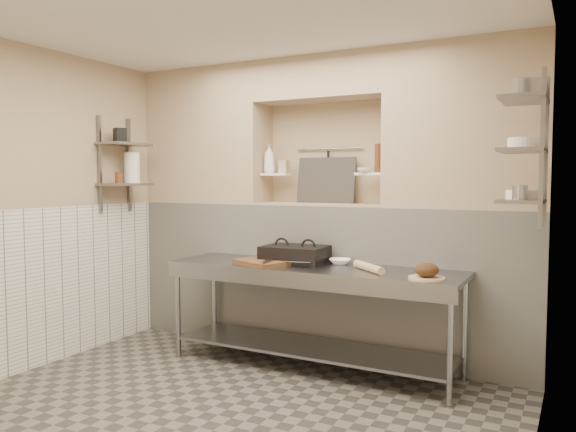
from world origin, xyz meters
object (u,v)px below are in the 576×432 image
Objects in this scene: panini_press at (295,254)px; bread_loaf at (427,270)px; bottle_soap at (269,159)px; cutting_board at (262,262)px; rolling_pin at (368,267)px; bowl_alcove at (365,170)px; prep_table at (311,296)px; mixing_bowl at (340,261)px; jug_left at (132,168)px.

panini_press is 1.29m from bread_loaf.
cutting_board is at bearing -65.49° from bottle_soap.
rolling_pin is 0.99m from bowl_alcove.
prep_table is 6.08× the size of rolling_pin.
cutting_board is at bearing -149.07° from mixing_bowl.
prep_table is 13.42× the size of mixing_bowl.
cutting_board is 1.26m from bowl_alcove.
bowl_alcove reaches higher than prep_table.
jug_left is (-1.27, -0.59, -0.09)m from bottle_soap.
prep_table is at bearing 0.96° from jug_left.
mixing_bowl is 0.87m from bowl_alcove.
jug_left is (-2.17, -0.27, 0.84)m from mixing_bowl.
cutting_board is 1.47× the size of jug_left.
jug_left is at bearing -179.55° from rolling_pin.
jug_left reaches higher than bread_loaf.
panini_press is 4.11× the size of bowl_alcove.
prep_table is at bearing 171.45° from bread_loaf.
cutting_board is 0.95m from rolling_pin.
bowl_alcove is (-0.23, 0.53, 0.80)m from rolling_pin.
bread_loaf is (0.86, -0.39, 0.05)m from mixing_bowl.
bowl_alcove is 2.36m from jug_left.
bread_loaf is 0.59× the size of jug_left.
rolling_pin is 1.38× the size of jug_left.
bottle_soap reaches higher than cutting_board.
prep_table is 8.90× the size of bottle_soap.
jug_left is (-2.52, -0.02, 0.83)m from rolling_pin.
cutting_board is (-0.42, -0.12, 0.28)m from prep_table.
mixing_bowl is (0.59, 0.36, 0.00)m from cutting_board.
bottle_soap is (-0.73, 0.56, 1.22)m from prep_table.
jug_left is (-1.58, 0.09, 0.85)m from cutting_board.
jug_left is at bearing -178.04° from panini_press.
bread_loaf reaches higher than mixing_bowl.
prep_table is 18.49× the size of bowl_alcove.
bread_loaf is at bearing -42.09° from bowl_alcove.
bowl_alcove is at bearing 60.27° from prep_table.
panini_press reaches higher than cutting_board.
mixing_bowl is 0.62× the size of jug_left.
panini_press is at bearing -40.40° from bottle_soap.
bread_loaf is 3.14m from jug_left.
rolling_pin is (0.35, -0.25, 0.01)m from mixing_bowl.
mixing_bowl is 1.38× the size of bowl_alcove.
mixing_bowl is 1.07× the size of bread_loaf.
prep_table is 1.52m from bottle_soap.
panini_press is 1.98× the size of bottle_soap.
bowl_alcove reaches higher than panini_press.
jug_left is at bearing -166.58° from bowl_alcove.
prep_table is 2.30m from jug_left.
cutting_board is at bearing -132.28° from panini_press.
bread_loaf is (1.46, -0.03, 0.05)m from cutting_board.
bowl_alcove is at bearing 137.91° from bread_loaf.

